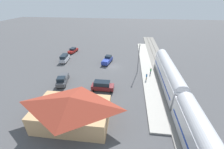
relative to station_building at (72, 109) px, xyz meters
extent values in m
plane|color=#4C4C4F|center=(-4.00, -22.00, -2.69)|extent=(200.00, 200.00, 0.00)
cube|color=gray|center=(-18.00, -22.00, -2.60)|extent=(4.80, 70.00, 0.18)
cube|color=#59544C|center=(-18.72, -22.00, -2.45)|extent=(0.10, 70.00, 0.12)
cube|color=#59544C|center=(-17.28, -22.00, -2.45)|extent=(0.10, 70.00, 0.12)
cube|color=#B7B2A8|center=(-14.00, -22.00, -2.54)|extent=(3.20, 46.00, 0.30)
cube|color=silver|center=(-18.00, -14.38, -0.54)|extent=(2.90, 19.77, 3.70)
cube|color=#19389E|center=(-16.54, -14.38, -0.84)|extent=(0.04, 18.19, 0.36)
cylinder|color=silver|center=(-18.00, -14.38, 1.21)|extent=(2.75, 18.98, 2.76)
cube|color=tan|center=(0.00, 0.00, -0.98)|extent=(11.69, 7.04, 3.40)
pyramid|color=maroon|center=(0.00, 0.00, 1.60)|extent=(12.49, 7.84, 1.76)
cube|color=#4C3323|center=(0.00, -3.55, -1.64)|extent=(1.10, 0.08, 2.10)
cylinder|color=#23284C|center=(-14.62, -18.02, -1.96)|extent=(0.22, 0.22, 0.85)
cylinder|color=green|center=(-14.62, -18.02, -1.23)|extent=(0.36, 0.36, 0.62)
sphere|color=tan|center=(-14.62, -18.02, -0.80)|extent=(0.24, 0.24, 0.24)
cylinder|color=brown|center=(-13.24, -14.79, -1.96)|extent=(0.22, 0.22, 0.85)
cylinder|color=#2D72B7|center=(-13.24, -14.79, -1.23)|extent=(0.36, 0.36, 0.62)
sphere|color=tan|center=(-13.24, -14.79, -0.80)|extent=(0.24, 0.24, 0.24)
cube|color=maroon|center=(-3.27, -9.62, -1.85)|extent=(4.91, 1.99, 1.00)
cube|color=#19232D|center=(-3.12, -9.62, -0.91)|extent=(3.44, 1.74, 0.88)
cylinder|color=black|center=(-5.17, -10.47, -2.35)|extent=(0.22, 0.68, 0.68)
cylinder|color=black|center=(-5.16, -8.75, -2.35)|extent=(0.22, 0.68, 0.68)
cylinder|color=black|center=(-1.37, -10.49, -2.35)|extent=(0.22, 0.68, 0.68)
cylinder|color=black|center=(-1.36, -8.77, -2.35)|extent=(0.22, 0.68, 0.68)
cube|color=silver|center=(11.53, -23.97, -1.85)|extent=(2.38, 5.05, 1.00)
cube|color=#19232D|center=(11.52, -23.82, -0.91)|extent=(2.02, 3.57, 0.88)
cylinder|color=black|center=(12.55, -25.78, -2.35)|extent=(0.22, 0.68, 0.68)
cylinder|color=black|center=(10.84, -25.93, -2.35)|extent=(0.22, 0.68, 0.68)
cylinder|color=black|center=(12.23, -22.00, -2.35)|extent=(0.22, 0.68, 0.68)
cylinder|color=black|center=(10.51, -22.15, -2.35)|extent=(0.22, 0.68, 0.68)
cube|color=red|center=(11.71, -32.05, -1.97)|extent=(2.63, 4.76, 0.76)
cube|color=#19232D|center=(11.71, -32.05, -1.27)|extent=(1.99, 2.42, 0.64)
cylinder|color=black|center=(12.19, -33.86, -2.35)|extent=(0.22, 0.68, 0.68)
cylinder|color=black|center=(10.61, -33.57, -2.35)|extent=(0.22, 0.68, 0.68)
cylinder|color=black|center=(12.81, -30.52, -2.35)|extent=(0.22, 0.68, 0.68)
cylinder|color=black|center=(11.23, -30.23, -2.35)|extent=(0.22, 0.68, 0.68)
cube|color=#283D9E|center=(-2.15, -24.04, -1.85)|extent=(3.03, 5.69, 0.92)
cube|color=#19232D|center=(-2.36, -25.05, -0.97)|extent=(2.04, 2.05, 0.84)
cylinder|color=black|center=(-1.75, -26.32, -2.31)|extent=(0.22, 0.76, 0.76)
cylinder|color=black|center=(-3.44, -25.97, -2.31)|extent=(0.22, 0.76, 0.76)
cylinder|color=black|center=(-0.87, -22.12, -2.31)|extent=(0.22, 0.76, 0.76)
cylinder|color=black|center=(-2.55, -21.76, -2.31)|extent=(0.22, 0.76, 0.76)
cube|color=#283D9E|center=(-1.96, -23.12, -1.29)|extent=(2.43, 3.29, 0.20)
cube|color=#47494F|center=(6.75, -11.40, -1.85)|extent=(2.94, 5.67, 0.92)
cube|color=#19232D|center=(6.56, -10.39, -0.97)|extent=(2.02, 2.02, 0.84)
cylinder|color=black|center=(5.50, -9.45, -2.31)|extent=(0.22, 0.76, 0.76)
cylinder|color=black|center=(7.19, -9.12, -2.31)|extent=(0.22, 0.76, 0.76)
cylinder|color=black|center=(6.31, -13.67, -2.31)|extent=(0.22, 0.76, 0.76)
cylinder|color=black|center=(8.00, -13.35, -2.31)|extent=(0.22, 0.76, 0.76)
cube|color=#47494F|center=(6.93, -12.32, -1.29)|extent=(2.39, 3.27, 0.20)
cylinder|color=#515156|center=(-11.20, -18.76, 1.13)|extent=(0.16, 0.16, 7.64)
sphere|color=#EAE5C6|center=(-11.20, -18.76, 5.13)|extent=(0.44, 0.44, 0.44)
camera|label=1|loc=(-8.38, 16.41, 15.95)|focal=23.04mm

